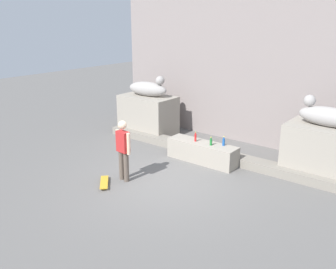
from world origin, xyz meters
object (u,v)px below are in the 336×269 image
object	(u,v)px
statue_reclining_left	(148,88)
skateboard	(104,182)
bottle_blue	(224,142)
bottle_red	(195,137)
skater	(123,148)
statue_reclining_right	(327,116)
bottle_green	(211,142)

from	to	relation	value
statue_reclining_left	skateboard	world-z (taller)	statue_reclining_left
bottle_blue	bottle_red	size ratio (longest dim) A/B	0.93
skater	bottle_blue	bearing A→B (deg)	-114.39
skateboard	bottle_red	size ratio (longest dim) A/B	2.38
statue_reclining_right	skateboard	size ratio (longest dim) A/B	2.29
statue_reclining_left	bottle_green	xyz separation A→B (m)	(3.48, -1.21, -1.01)
statue_reclining_right	bottle_blue	xyz separation A→B (m)	(-2.52, -1.00, -1.00)
statue_reclining_right	bottle_blue	size ratio (longest dim) A/B	5.86
skater	bottle_red	world-z (taller)	skater
bottle_blue	bottle_green	xyz separation A→B (m)	(-0.30, -0.21, -0.01)
bottle_blue	bottle_red	world-z (taller)	bottle_red
skateboard	bottle_green	bearing A→B (deg)	-71.92
skateboard	bottle_red	xyz separation A→B (m)	(0.89, 2.93, 0.67)
statue_reclining_left	skateboard	xyz separation A→B (m)	(2.03, -4.13, -1.66)
statue_reclining_right	statue_reclining_left	bearing A→B (deg)	3.13
skater	skateboard	distance (m)	1.03
skateboard	bottle_blue	xyz separation A→B (m)	(1.76, 3.13, 0.66)
statue_reclining_right	bottle_green	xyz separation A→B (m)	(-2.82, -1.21, -1.01)
bottle_blue	bottle_green	size ratio (longest dim) A/B	1.09
statue_reclining_left	bottle_green	size ratio (longest dim) A/B	6.47
skater	bottle_green	size ratio (longest dim) A/B	6.55
statue_reclining_left	bottle_green	world-z (taller)	statue_reclining_left
bottle_red	statue_reclining_right	bearing A→B (deg)	19.38
statue_reclining_right	bottle_blue	world-z (taller)	statue_reclining_right
statue_reclining_right	skateboard	world-z (taller)	statue_reclining_right
skateboard	bottle_blue	bearing A→B (deg)	-74.76
statue_reclining_left	bottle_red	xyz separation A→B (m)	(2.92, -1.19, -0.99)
bottle_red	skateboard	bearing A→B (deg)	-106.89
skater	statue_reclining_right	bearing A→B (deg)	-132.16
bottle_red	bottle_green	xyz separation A→B (m)	(0.56, -0.02, -0.02)
skateboard	bottle_green	world-z (taller)	bottle_green
statue_reclining_left	bottle_red	bearing A→B (deg)	-28.27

